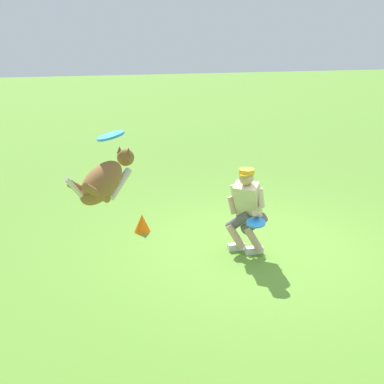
# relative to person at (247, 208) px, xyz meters

# --- Properties ---
(ground_plane) EXTENTS (60.00, 60.00, 0.00)m
(ground_plane) POSITION_rel_person_xyz_m (-0.18, -0.09, -0.70)
(ground_plane) COLOR #5B8D30
(person) EXTENTS (0.60, 0.71, 1.29)m
(person) POSITION_rel_person_xyz_m (0.00, 0.00, 0.00)
(person) COLOR silver
(person) RESTS_ON ground_plane
(dog) EXTENTS (0.73, 0.75, 0.52)m
(dog) POSITION_rel_person_xyz_m (2.15, 1.95, 1.13)
(dog) COLOR olive
(frisbee_flying) EXTENTS (0.38, 0.38, 0.12)m
(frisbee_flying) POSITION_rel_person_xyz_m (2.05, 1.74, 1.51)
(frisbee_flying) COLOR #2C97F1
(frisbee_held) EXTENTS (0.37, 0.37, 0.09)m
(frisbee_held) POSITION_rel_person_xyz_m (0.00, 0.39, -0.09)
(frisbee_held) COLOR #2781E0
(frisbee_held) RESTS_ON person
(training_cone) EXTENTS (0.27, 0.27, 0.30)m
(training_cone) POSITION_rel_person_xyz_m (1.38, -1.15, -0.55)
(training_cone) COLOR orange
(training_cone) RESTS_ON ground_plane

